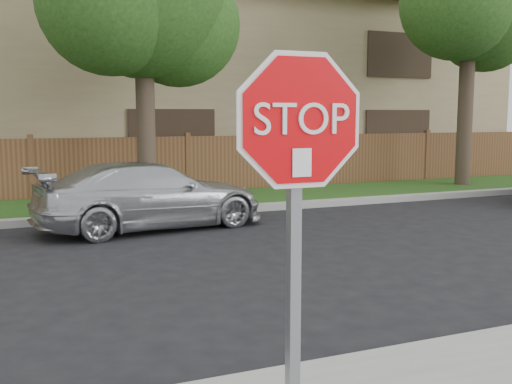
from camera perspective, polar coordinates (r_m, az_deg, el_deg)
name	(u,v)px	position (r m, az deg, el deg)	size (l,w,h in m)	color
far_curb	(40,221)	(12.66, -19.85, -2.65)	(70.00, 0.30, 0.15)	gray
grass_strip	(36,210)	(14.29, -20.20, -1.62)	(70.00, 3.00, 0.12)	#1E4714
fence	(32,171)	(15.79, -20.59, 1.88)	(70.00, 0.12, 1.60)	#55331E
apartment_building	(20,73)	(21.37, -21.53, 10.48)	(35.20, 9.20, 7.20)	#99845F
stop_sign	(298,181)	(3.20, 4.02, 1.07)	(1.01, 0.13, 2.55)	gray
sedan_right	(151,195)	(11.68, -9.97, -0.31)	(1.80, 4.44, 1.29)	#B8BBC0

